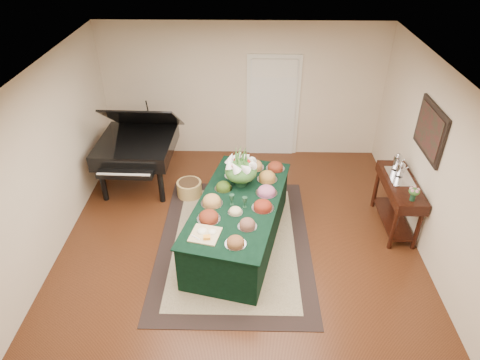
{
  "coord_description": "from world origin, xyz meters",
  "views": [
    {
      "loc": [
        0.11,
        -4.96,
        4.53
      ],
      "look_at": [
        0.0,
        0.3,
        1.05
      ],
      "focal_mm": 32.0,
      "sensor_mm": 36.0,
      "label": 1
    }
  ],
  "objects_px": {
    "grand_piano": "(137,146)",
    "buffet_table": "(239,222)",
    "floral_centerpiece": "(241,168)",
    "mahogany_sideboard": "(399,192)"
  },
  "relations": [
    {
      "from": "buffet_table",
      "to": "grand_piano",
      "type": "relative_size",
      "value": 1.62
    },
    {
      "from": "mahogany_sideboard",
      "to": "grand_piano",
      "type": "bearing_deg",
      "value": 165.14
    },
    {
      "from": "buffet_table",
      "to": "floral_centerpiece",
      "type": "relative_size",
      "value": 5.14
    },
    {
      "from": "floral_centerpiece",
      "to": "grand_piano",
      "type": "height_order",
      "value": "grand_piano"
    },
    {
      "from": "grand_piano",
      "to": "mahogany_sideboard",
      "type": "distance_m",
      "value": 4.53
    },
    {
      "from": "grand_piano",
      "to": "mahogany_sideboard",
      "type": "height_order",
      "value": "grand_piano"
    },
    {
      "from": "buffet_table",
      "to": "grand_piano",
      "type": "bearing_deg",
      "value": 139.33
    },
    {
      "from": "floral_centerpiece",
      "to": "mahogany_sideboard",
      "type": "height_order",
      "value": "floral_centerpiece"
    },
    {
      "from": "grand_piano",
      "to": "mahogany_sideboard",
      "type": "xyz_separation_m",
      "value": [
        4.38,
        -1.16,
        -0.13
      ]
    },
    {
      "from": "grand_piano",
      "to": "buffet_table",
      "type": "bearing_deg",
      "value": -40.67
    }
  ]
}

